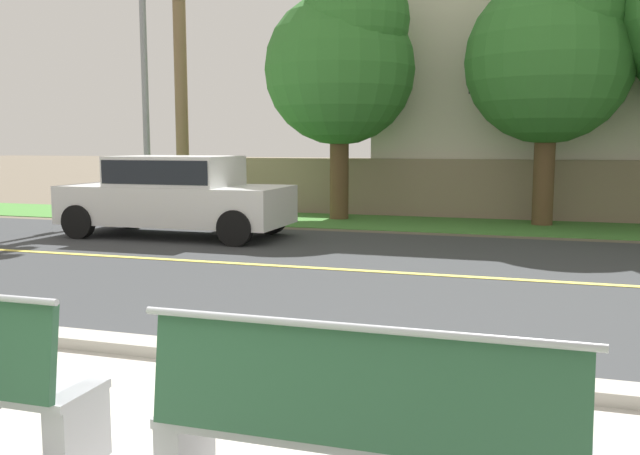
{
  "coord_description": "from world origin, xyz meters",
  "views": [
    {
      "loc": [
        1.99,
        -2.54,
        1.78
      ],
      "look_at": [
        0.12,
        3.43,
        1.0
      ],
      "focal_mm": 37.86,
      "sensor_mm": 36.0,
      "label": 1
    }
  ],
  "objects_px": {
    "streetlamp": "(149,57)",
    "shade_tree_far_left": "(343,58)",
    "car_white_far": "(176,192)",
    "shade_tree_left": "(555,48)",
    "bench_right": "(361,430)"
  },
  "relations": [
    {
      "from": "shade_tree_far_left",
      "to": "streetlamp",
      "type": "bearing_deg",
      "value": -173.56
    },
    {
      "from": "car_white_far",
      "to": "shade_tree_left",
      "type": "bearing_deg",
      "value": 29.62
    },
    {
      "from": "shade_tree_left",
      "to": "shade_tree_far_left",
      "type": "bearing_deg",
      "value": -177.85
    },
    {
      "from": "streetlamp",
      "to": "shade_tree_far_left",
      "type": "xyz_separation_m",
      "value": [
        4.72,
        0.53,
        -0.12
      ]
    },
    {
      "from": "car_white_far",
      "to": "shade_tree_left",
      "type": "xyz_separation_m",
      "value": [
        6.84,
        3.89,
        2.92
      ]
    },
    {
      "from": "car_white_far",
      "to": "shade_tree_left",
      "type": "relative_size",
      "value": 0.74
    },
    {
      "from": "car_white_far",
      "to": "shade_tree_left",
      "type": "distance_m",
      "value": 8.39
    },
    {
      "from": "shade_tree_far_left",
      "to": "shade_tree_left",
      "type": "distance_m",
      "value": 4.56
    },
    {
      "from": "streetlamp",
      "to": "shade_tree_left",
      "type": "distance_m",
      "value": 9.3
    },
    {
      "from": "car_white_far",
      "to": "streetlamp",
      "type": "relative_size",
      "value": 0.64
    },
    {
      "from": "bench_right",
      "to": "shade_tree_far_left",
      "type": "bearing_deg",
      "value": 105.79
    },
    {
      "from": "shade_tree_left",
      "to": "bench_right",
      "type": "bearing_deg",
      "value": -95.0
    },
    {
      "from": "streetlamp",
      "to": "car_white_far",
      "type": "bearing_deg",
      "value": -52.57
    },
    {
      "from": "car_white_far",
      "to": "bench_right",
      "type": "bearing_deg",
      "value": -56.06
    },
    {
      "from": "streetlamp",
      "to": "shade_tree_left",
      "type": "bearing_deg",
      "value": 4.34
    }
  ]
}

